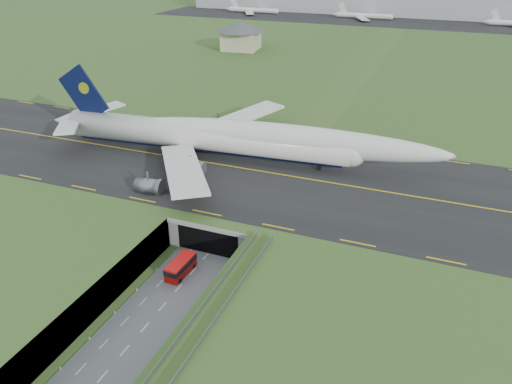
% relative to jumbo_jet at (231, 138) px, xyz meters
% --- Properties ---
extents(ground, '(900.00, 900.00, 0.00)m').
position_rel_jumbo_jet_xyz_m(ground, '(7.99, -36.60, -11.43)').
color(ground, '#2E5120').
rests_on(ground, ground).
extents(airfield_deck, '(800.00, 800.00, 6.00)m').
position_rel_jumbo_jet_xyz_m(airfield_deck, '(7.99, -36.60, -8.43)').
color(airfield_deck, gray).
rests_on(airfield_deck, ground).
extents(trench_road, '(12.00, 75.00, 0.20)m').
position_rel_jumbo_jet_xyz_m(trench_road, '(7.99, -44.10, -11.33)').
color(trench_road, slate).
rests_on(trench_road, ground).
extents(taxiway, '(800.00, 44.00, 0.18)m').
position_rel_jumbo_jet_xyz_m(taxiway, '(7.99, -3.60, -5.34)').
color(taxiway, black).
rests_on(taxiway, airfield_deck).
extents(tunnel_portal, '(17.00, 22.30, 6.00)m').
position_rel_jumbo_jet_xyz_m(tunnel_portal, '(7.99, -19.88, -8.09)').
color(tunnel_portal, gray).
rests_on(tunnel_portal, ground).
extents(guideway, '(3.00, 53.00, 7.05)m').
position_rel_jumbo_jet_xyz_m(guideway, '(18.99, -55.71, -6.10)').
color(guideway, '#A8A8A3').
rests_on(guideway, ground).
extents(jumbo_jet, '(94.82, 60.77, 20.17)m').
position_rel_jumbo_jet_xyz_m(jumbo_jet, '(0.00, 0.00, 0.00)').
color(jumbo_jet, silver).
rests_on(jumbo_jet, ground).
extents(shuttle_tram, '(2.83, 6.84, 2.77)m').
position_rel_jumbo_jet_xyz_m(shuttle_tram, '(6.40, -35.83, -9.89)').
color(shuttle_tram, red).
rests_on(shuttle_tram, ground).
extents(service_building, '(25.10, 25.10, 12.28)m').
position_rel_jumbo_jet_xyz_m(service_building, '(-48.70, 119.30, 1.85)').
color(service_building, '#BFB58A').
rests_on(service_building, ground).
extents(cargo_terminal, '(320.00, 67.00, 15.60)m').
position_rel_jumbo_jet_xyz_m(cargo_terminal, '(7.82, 262.82, 2.53)').
color(cargo_terminal, '#B2B2B2').
rests_on(cargo_terminal, ground).
extents(distant_hills, '(700.00, 91.00, 60.00)m').
position_rel_jumbo_jet_xyz_m(distant_hills, '(72.37, 393.40, -15.43)').
color(distant_hills, '#55665F').
rests_on(distant_hills, ground).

